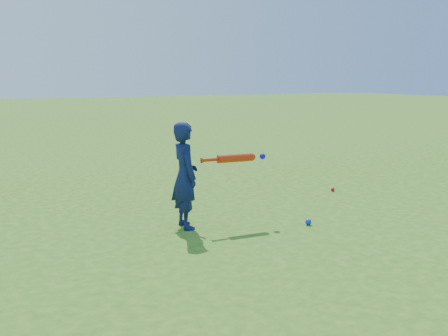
% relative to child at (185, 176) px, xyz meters
% --- Properties ---
extents(ground, '(80.00, 80.00, 0.00)m').
position_rel_child_xyz_m(ground, '(-0.61, 0.31, -0.63)').
color(ground, '#346919').
rests_on(ground, ground).
extents(child, '(0.33, 0.48, 1.26)m').
position_rel_child_xyz_m(child, '(0.00, 0.00, 0.00)').
color(child, '#10194A').
rests_on(child, ground).
extents(ground_ball_red, '(0.06, 0.06, 0.06)m').
position_rel_child_xyz_m(ground_ball_red, '(2.81, 0.67, -0.60)').
color(ground_ball_red, red).
rests_on(ground_ball_red, ground).
extents(ground_ball_blue, '(0.08, 0.08, 0.08)m').
position_rel_child_xyz_m(ground_ball_blue, '(1.35, -0.61, -0.59)').
color(ground_ball_blue, '#0C34D4').
rests_on(ground_ball_blue, ground).
extents(bat_swing, '(0.85, 0.13, 0.10)m').
position_rel_child_xyz_m(bat_swing, '(0.65, -0.10, 0.18)').
color(bat_swing, red).
rests_on(bat_swing, ground).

